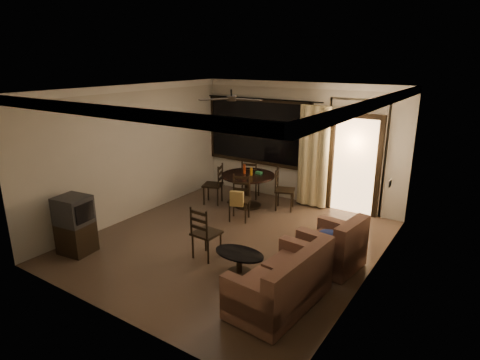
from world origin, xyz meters
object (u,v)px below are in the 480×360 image
Objects in this scene: dining_chair_east at (284,197)px; armchair at (335,248)px; coffee_table at (239,260)px; tv_cabinet at (75,225)px; side_chair at (206,242)px; dining_chair_south at (239,206)px; sofa at (283,284)px; dining_chair_west at (213,192)px; dining_chair_north at (250,187)px; dining_table at (248,181)px.

dining_chair_east is 0.98× the size of armchair.
dining_chair_east reaches higher than coffee_table.
coffee_table is (0.74, -2.95, -0.04)m from dining_chair_east.
tv_cabinet reaches higher than dining_chair_east.
dining_chair_east reaches higher than side_chair.
dining_chair_south is 2.23m from coffee_table.
sofa is (1.72, -3.33, 0.05)m from dining_chair_east.
armchair is at bearing -39.01° from dining_chair_south.
dining_chair_east is at bearing 142.52° from armchair.
dining_chair_west and dining_chair_north have the same top height.
dining_chair_east is 2.80m from side_chair.
tv_cabinet is (-1.02, -4.15, 0.24)m from dining_chair_north.
dining_chair_south reaches higher than sofa.
coffee_table is 0.89× the size of side_chair.
sofa is at bearing 107.86° from dining_chair_north.
dining_chair_south is at bearing 135.70° from dining_chair_east.
dining_chair_south is (1.08, -0.52, 0.02)m from dining_chair_west.
dining_chair_west is at bearing -160.05° from dining_table.
dining_chair_west is 3.75m from armchair.
dining_chair_west and dining_chair_south have the same top height.
dining_table is at bearing 89.92° from dining_chair_east.
coffee_table is at bearing -131.45° from armchair.
dining_chair_east is 4.42m from tv_cabinet.
dining_chair_north reaches higher than side_chair.
dining_chair_east is 0.58× the size of sofa.
sofa reaches higher than coffee_table.
dining_chair_west is 0.98× the size of armchair.
side_chair is (-1.76, 0.53, -0.05)m from sofa.
side_chair is (1.53, -2.23, -0.00)m from dining_chair_west.
side_chair is at bearing -148.30° from armchair.
dining_chair_south is 3.23m from tv_cabinet.
dining_chair_west is at bearing -53.48° from side_chair.
sofa is at bearing -172.61° from dining_chair_east.
dining_chair_north is (-0.56, 1.34, -0.02)m from dining_chair_south.
sofa is (2.50, -3.05, -0.26)m from dining_table.
coffee_table is (2.81, 0.95, -0.27)m from tv_cabinet.
dining_table is 0.67m from dining_chair_north.
coffee_table is (1.79, -3.20, -0.04)m from dining_chair_north.
coffee_table is at bearing 171.24° from side_chair.
dining_table is 3.96m from sofa.
tv_cabinet is 1.07× the size of armchair.
dining_chair_north is at bearing 56.87° from dining_chair_east.
dining_chair_west is 1.00× the size of dining_chair_east.
tv_cabinet is (-2.07, -3.90, 0.24)m from dining_chair_east.
coffee_table is at bearing 99.38° from dining_chair_north.
dining_chair_east is 1.00× the size of dining_chair_north.
side_chair is (2.03, 1.10, -0.24)m from tv_cabinet.
dining_chair_south is 1.77m from side_chair.
side_chair is (-0.78, 0.15, 0.03)m from coffee_table.
dining_table is at bearing 89.90° from dining_chair_south.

